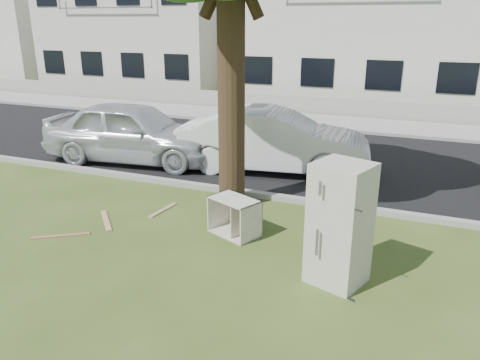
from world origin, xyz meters
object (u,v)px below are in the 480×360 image
at_px(car_center, 273,140).
at_px(car_left, 133,132).
at_px(fridge, 340,224).
at_px(cabinet, 235,216).

distance_m(car_center, car_left, 3.88).
xyz_separation_m(fridge, car_center, (-2.61, 4.87, -0.12)).
bearing_deg(car_center, cabinet, 179.37).
bearing_deg(car_left, car_center, -87.53).
distance_m(fridge, car_left, 7.71).
height_order(fridge, car_left, fridge).
xyz_separation_m(fridge, car_left, (-6.44, 4.24, -0.09)).
distance_m(fridge, cabinet, 2.32).
relative_size(fridge, car_center, 0.38).
bearing_deg(car_center, fridge, -160.58).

